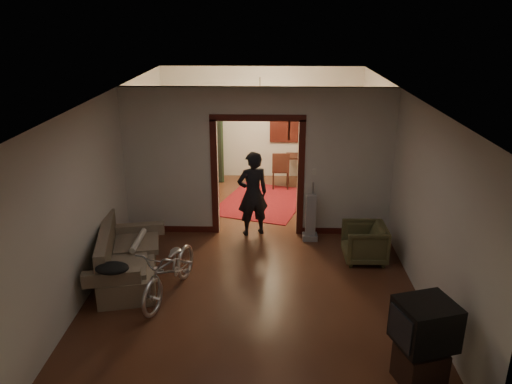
{
  "coord_description": "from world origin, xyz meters",
  "views": [
    {
      "loc": [
        0.23,
        -8.16,
        4.07
      ],
      "look_at": [
        0.0,
        -0.3,
        1.2
      ],
      "focal_mm": 35.0,
      "sensor_mm": 36.0,
      "label": 1
    }
  ],
  "objects_px": {
    "armchair": "(364,243)",
    "desk": "(304,169)",
    "person": "(253,194)",
    "sofa": "(128,255)",
    "bicycle": "(170,270)",
    "locker": "(206,148)"
  },
  "relations": [
    {
      "from": "person",
      "to": "locker",
      "type": "bearing_deg",
      "value": -87.86
    },
    {
      "from": "bicycle",
      "to": "person",
      "type": "height_order",
      "value": "person"
    },
    {
      "from": "sofa",
      "to": "person",
      "type": "xyz_separation_m",
      "value": [
        1.92,
        1.78,
        0.4
      ]
    },
    {
      "from": "person",
      "to": "bicycle",
      "type": "bearing_deg",
      "value": 43.5
    },
    {
      "from": "locker",
      "to": "desk",
      "type": "bearing_deg",
      "value": -8.23
    },
    {
      "from": "armchair",
      "to": "sofa",
      "type": "bearing_deg",
      "value": -79.91
    },
    {
      "from": "desk",
      "to": "sofa",
      "type": "bearing_deg",
      "value": -141.43
    },
    {
      "from": "desk",
      "to": "person",
      "type": "bearing_deg",
      "value": -129.81
    },
    {
      "from": "bicycle",
      "to": "locker",
      "type": "xyz_separation_m",
      "value": [
        -0.13,
        5.48,
        0.41
      ]
    },
    {
      "from": "sofa",
      "to": "locker",
      "type": "height_order",
      "value": "locker"
    },
    {
      "from": "armchair",
      "to": "locker",
      "type": "xyz_separation_m",
      "value": [
        -3.23,
        4.25,
        0.52
      ]
    },
    {
      "from": "locker",
      "to": "person",
      "type": "bearing_deg",
      "value": -75.24
    },
    {
      "from": "sofa",
      "to": "bicycle",
      "type": "relative_size",
      "value": 1.1
    },
    {
      "from": "armchair",
      "to": "locker",
      "type": "height_order",
      "value": "locker"
    },
    {
      "from": "bicycle",
      "to": "desk",
      "type": "bearing_deg",
      "value": 81.47
    },
    {
      "from": "bicycle",
      "to": "locker",
      "type": "distance_m",
      "value": 5.5
    },
    {
      "from": "armchair",
      "to": "desk",
      "type": "xyz_separation_m",
      "value": [
        -0.76,
        4.2,
        0.01
      ]
    },
    {
      "from": "locker",
      "to": "desk",
      "type": "height_order",
      "value": "locker"
    },
    {
      "from": "bicycle",
      "to": "armchair",
      "type": "height_order",
      "value": "bicycle"
    },
    {
      "from": "armchair",
      "to": "person",
      "type": "distance_m",
      "value": 2.26
    },
    {
      "from": "bicycle",
      "to": "armchair",
      "type": "xyz_separation_m",
      "value": [
        3.1,
        1.23,
        -0.11
      ]
    },
    {
      "from": "desk",
      "to": "armchair",
      "type": "bearing_deg",
      "value": -98.93
    }
  ]
}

